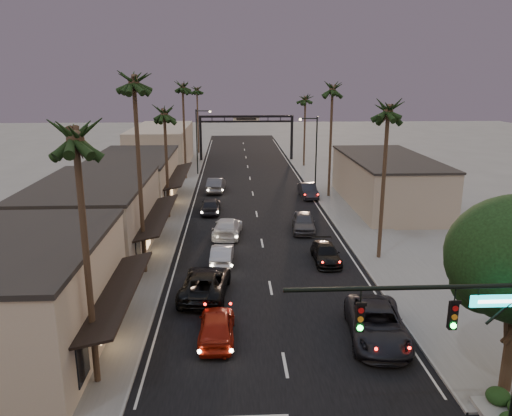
{
  "coord_description": "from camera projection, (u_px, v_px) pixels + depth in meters",
  "views": [
    {
      "loc": [
        -2.44,
        -11.06,
        13.42
      ],
      "look_at": [
        -0.41,
        29.98,
        2.5
      ],
      "focal_mm": 35.0,
      "sensor_mm": 36.0,
      "label": 1
    }
  ],
  "objects": [
    {
      "name": "building_right",
      "position": [
        387.0,
        182.0,
        52.87
      ],
      "size": [
        8.0,
        18.0,
        5.0
      ],
      "primitive_type": "cube",
      "color": "#A29682",
      "rests_on": "ground"
    },
    {
      "name": "palm_rc",
      "position": [
        305.0,
        96.0,
        73.73
      ],
      "size": [
        3.2,
        3.2,
        12.2
      ],
      "color": "#38281C",
      "rests_on": "ground"
    },
    {
      "name": "curbside_black",
      "position": [
        326.0,
        254.0,
        36.94
      ],
      "size": [
        1.92,
        4.61,
        1.33
      ],
      "primitive_type": "imported",
      "rotation": [
        0.0,
        0.0,
        -0.01
      ],
      "color": "black",
      "rests_on": "ground"
    },
    {
      "name": "streetlight_left",
      "position": [
        199.0,
        137.0,
        68.52
      ],
      "size": [
        2.13,
        0.3,
        9.0
      ],
      "color": "black",
      "rests_on": "ground"
    },
    {
      "name": "oncoming_grey_far",
      "position": [
        216.0,
        185.0,
        59.36
      ],
      "size": [
        2.22,
        5.33,
        1.71
      ],
      "primitive_type": "imported",
      "rotation": [
        0.0,
        0.0,
        3.06
      ],
      "color": "#4A4A4F",
      "rests_on": "ground"
    },
    {
      "name": "oncoming_pickup",
      "position": [
        205.0,
        283.0,
        31.26
      ],
      "size": [
        3.36,
        6.28,
        1.68
      ],
      "primitive_type": "imported",
      "rotation": [
        0.0,
        0.0,
        3.04
      ],
      "color": "black",
      "rests_on": "ground"
    },
    {
      "name": "curbside_near",
      "position": [
        377.0,
        324.0,
        26.02
      ],
      "size": [
        3.57,
        6.53,
        1.74
      ],
      "primitive_type": "imported",
      "rotation": [
        0.0,
        0.0,
        -0.11
      ],
      "color": "black",
      "rests_on": "ground"
    },
    {
      "name": "palm_lb",
      "position": [
        133.0,
        76.0,
        31.62
      ],
      "size": [
        3.2,
        3.2,
        15.2
      ],
      "color": "#38281C",
      "rests_on": "ground"
    },
    {
      "name": "storefront_near",
      "position": [
        18.0,
        300.0,
        24.49
      ],
      "size": [
        8.0,
        12.0,
        5.5
      ],
      "primitive_type": "cube",
      "color": "#C0AC93",
      "rests_on": "ground"
    },
    {
      "name": "storefront_dist",
      "position": [
        162.0,
        147.0,
        75.59
      ],
      "size": [
        8.0,
        20.0,
        6.0
      ],
      "primitive_type": "cube",
      "color": "#A29682",
      "rests_on": "ground"
    },
    {
      "name": "curbside_far",
      "position": [
        308.0,
        191.0,
        56.6
      ],
      "size": [
        1.86,
        4.84,
        1.57
      ],
      "primitive_type": "imported",
      "rotation": [
        0.0,
        0.0,
        0.04
      ],
      "color": "black",
      "rests_on": "ground"
    },
    {
      "name": "palm_ld",
      "position": [
        182.0,
        84.0,
        63.73
      ],
      "size": [
        3.2,
        3.2,
        14.2
      ],
      "color": "#38281C",
      "rests_on": "ground"
    },
    {
      "name": "oncoming_silver",
      "position": [
        222.0,
        254.0,
        36.65
      ],
      "size": [
        1.76,
        4.38,
        1.42
      ],
      "primitive_type": "imported",
      "rotation": [
        0.0,
        0.0,
        3.08
      ],
      "color": "#9F9FA5",
      "rests_on": "ground"
    },
    {
      "name": "oncoming_white",
      "position": [
        227.0,
        227.0,
        42.83
      ],
      "size": [
        2.81,
        5.72,
        1.6
      ],
      "primitive_type": "imported",
      "rotation": [
        0.0,
        0.0,
        3.04
      ],
      "color": "silver",
      "rests_on": "ground"
    },
    {
      "name": "road",
      "position": [
        253.0,
        196.0,
        57.67
      ],
      "size": [
        14.0,
        120.0,
        0.02
      ],
      "primitive_type": "cube",
      "color": "black",
      "rests_on": "ground"
    },
    {
      "name": "sidewalk_right",
      "position": [
        324.0,
        182.0,
        64.87
      ],
      "size": [
        5.0,
        92.0,
        0.12
      ],
      "primitive_type": "cube",
      "color": "slate",
      "rests_on": "ground"
    },
    {
      "name": "storefront_far",
      "position": [
        134.0,
        181.0,
        53.51
      ],
      "size": [
        8.0,
        16.0,
        5.0
      ],
      "primitive_type": "cube",
      "color": "#C0AC93",
      "rests_on": "ground"
    },
    {
      "name": "palm_far",
      "position": [
        197.0,
        88.0,
        86.19
      ],
      "size": [
        3.2,
        3.2,
        13.2
      ],
      "color": "#38281C",
      "rests_on": "ground"
    },
    {
      "name": "streetlight_right",
      "position": [
        314.0,
        149.0,
        56.63
      ],
      "size": [
        2.13,
        0.3,
        9.0
      ],
      "color": "black",
      "rests_on": "ground"
    },
    {
      "name": "palm_la",
      "position": [
        74.0,
        128.0,
        19.57
      ],
      "size": [
        3.2,
        3.2,
        13.2
      ],
      "color": "#38281C",
      "rests_on": "ground"
    },
    {
      "name": "palm_rb",
      "position": [
        333.0,
        85.0,
        53.93
      ],
      "size": [
        3.2,
        3.2,
        14.2
      ],
      "color": "#38281C",
      "rests_on": "ground"
    },
    {
      "name": "ground",
      "position": [
        255.0,
        207.0,
        52.85
      ],
      "size": [
        200.0,
        200.0,
        0.0
      ],
      "primitive_type": "plane",
      "color": "slate",
      "rests_on": "ground"
    },
    {
      "name": "storefront_mid",
      "position": [
        94.0,
        220.0,
        38.01
      ],
      "size": [
        8.0,
        14.0,
        5.5
      ],
      "primitive_type": "cube",
      "color": "#A29682",
      "rests_on": "ground"
    },
    {
      "name": "oncoming_dgrey",
      "position": [
        211.0,
        205.0,
        50.16
      ],
      "size": [
        1.98,
        4.71,
        1.59
      ],
      "primitive_type": "imported",
      "rotation": [
        0.0,
        0.0,
        3.12
      ],
      "color": "black",
      "rests_on": "ground"
    },
    {
      "name": "oncoming_red",
      "position": [
        217.0,
        326.0,
        26.01
      ],
      "size": [
        1.92,
        4.64,
        1.57
      ],
      "primitive_type": "imported",
      "rotation": [
        0.0,
        0.0,
        3.13
      ],
      "color": "maroon",
      "rests_on": "ground"
    },
    {
      "name": "arch",
      "position": [
        246.0,
        126.0,
        80.38
      ],
      "size": [
        15.2,
        0.4,
        7.27
      ],
      "color": "black",
      "rests_on": "ground"
    },
    {
      "name": "sidewalk_left",
      "position": [
        177.0,
        183.0,
        63.96
      ],
      "size": [
        5.0,
        92.0,
        0.12
      ],
      "primitive_type": "cube",
      "color": "slate",
      "rests_on": "ground"
    },
    {
      "name": "palm_ra",
      "position": [
        389.0,
        105.0,
        34.87
      ],
      "size": [
        3.2,
        3.2,
        13.2
      ],
      "color": "#38281C",
      "rests_on": "ground"
    },
    {
      "name": "traffic_signal",
      "position": [
        471.0,
        327.0,
        17.06
      ],
      "size": [
        8.51,
        0.22,
        7.8
      ],
      "color": "black",
      "rests_on": "ground"
    },
    {
      "name": "curbside_grey",
      "position": [
        304.0,
        222.0,
        44.33
      ],
      "size": [
        2.38,
        5.0,
        1.65
      ],
      "primitive_type": "imported",
      "rotation": [
        0.0,
        0.0,
        -0.09
      ],
      "color": "#414146",
      "rests_on": "ground"
    },
    {
      "name": "palm_lc",
      "position": [
        164.0,
        109.0,
        45.89
      ],
      "size": [
        3.2,
        3.2,
        12.2
      ],
      "color": "#38281C",
      "rests_on": "ground"
    }
  ]
}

